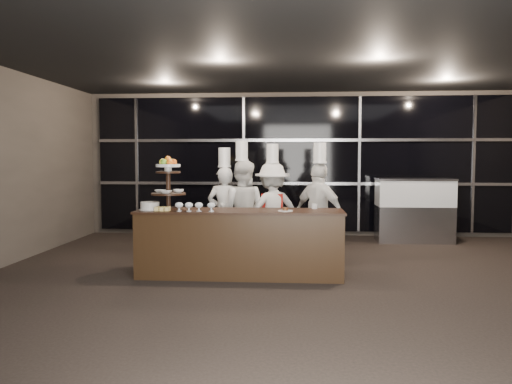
# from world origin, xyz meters

# --- Properties ---
(room) EXTENTS (10.00, 10.00, 10.00)m
(room) POSITION_xyz_m (0.00, 0.00, 1.50)
(room) COLOR black
(room) RESTS_ON ground
(window_wall) EXTENTS (8.60, 0.10, 2.80)m
(window_wall) POSITION_xyz_m (0.00, 4.94, 1.50)
(window_wall) COLOR black
(window_wall) RESTS_ON ground
(buffet_counter) EXTENTS (2.84, 0.74, 0.92)m
(buffet_counter) POSITION_xyz_m (-0.90, 1.26, 0.47)
(buffet_counter) COLOR black
(buffet_counter) RESTS_ON ground
(display_stand) EXTENTS (0.48, 0.48, 0.74)m
(display_stand) POSITION_xyz_m (-1.90, 1.26, 1.34)
(display_stand) COLOR black
(display_stand) RESTS_ON buffet_counter
(compotes) EXTENTS (0.55, 0.11, 0.12)m
(compotes) POSITION_xyz_m (-1.49, 1.04, 1.00)
(compotes) COLOR silver
(compotes) RESTS_ON buffet_counter
(layer_cake) EXTENTS (0.30, 0.30, 0.11)m
(layer_cake) POSITION_xyz_m (-2.15, 1.21, 0.97)
(layer_cake) COLOR white
(layer_cake) RESTS_ON buffet_counter
(pastry_squares) EXTENTS (0.20, 0.13, 0.05)m
(pastry_squares) POSITION_xyz_m (-1.94, 1.10, 0.95)
(pastry_squares) COLOR #FADC7A
(pastry_squares) RESTS_ON buffet_counter
(small_plate) EXTENTS (0.20, 0.20, 0.05)m
(small_plate) POSITION_xyz_m (-0.28, 1.16, 0.94)
(small_plate) COLOR white
(small_plate) RESTS_ON buffet_counter
(chef_cup) EXTENTS (0.08, 0.08, 0.07)m
(chef_cup) POSITION_xyz_m (0.13, 1.51, 0.96)
(chef_cup) COLOR white
(chef_cup) RESTS_ON buffet_counter
(display_case) EXTENTS (1.45, 0.63, 1.24)m
(display_case) POSITION_xyz_m (2.19, 4.30, 0.69)
(display_case) COLOR #A5A5AA
(display_case) RESTS_ON ground
(chef_a) EXTENTS (0.55, 0.36, 1.80)m
(chef_a) POSITION_xyz_m (-1.26, 2.33, 0.78)
(chef_a) COLOR silver
(chef_a) RESTS_ON ground
(chef_b) EXTENTS (0.85, 0.70, 1.90)m
(chef_b) POSITION_xyz_m (-0.98, 2.27, 0.81)
(chef_b) COLOR white
(chef_b) RESTS_ON ground
(chef_c) EXTENTS (1.15, 0.91, 1.86)m
(chef_c) POSITION_xyz_m (-0.50, 2.42, 0.79)
(chef_c) COLOR silver
(chef_c) RESTS_ON ground
(chef_d) EXTENTS (0.94, 0.90, 1.87)m
(chef_d) POSITION_xyz_m (0.23, 2.07, 0.80)
(chef_d) COLOR white
(chef_d) RESTS_ON ground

